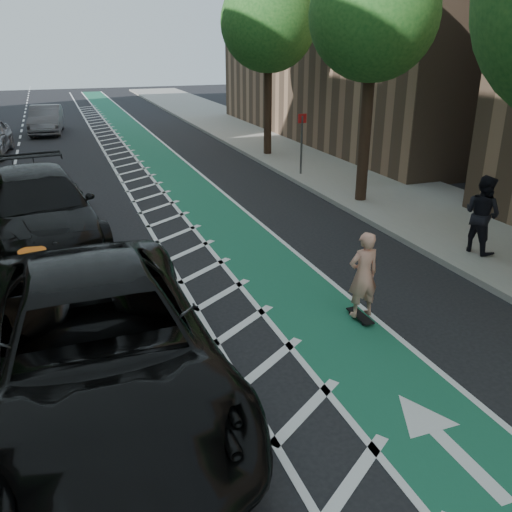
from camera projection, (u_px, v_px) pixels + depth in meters
name	position (u px, v px, depth m)	size (l,w,h in m)	color
ground	(184.00, 380.00, 8.71)	(120.00, 120.00, 0.00)	black
bike_lane	(202.00, 201.00, 18.39)	(2.00, 90.00, 0.01)	#1A5D40
buffer_strip	(158.00, 206.00, 17.90)	(1.40, 90.00, 0.01)	silver
sidewalk_right	(368.00, 183.00, 20.47)	(5.00, 90.00, 0.15)	gray
curb_right	(310.00, 188.00, 19.67)	(0.12, 90.00, 0.16)	gray
tree_r_c	(372.00, 16.00, 16.10)	(4.20, 4.20, 7.90)	#382619
tree_r_d	(272.00, 23.00, 23.06)	(4.20, 4.20, 7.90)	#382619
sign_post	(302.00, 143.00, 21.12)	(0.35, 0.08, 2.47)	#4C4C4C
skateboard	(360.00, 316.00, 10.58)	(0.21, 0.74, 0.10)	black
skateboarder	(363.00, 275.00, 10.25)	(0.62, 0.41, 1.71)	tan
suv_near	(98.00, 346.00, 7.80)	(3.27, 7.09, 1.97)	black
suv_far	(38.00, 209.00, 14.21)	(2.71, 6.66, 1.93)	black
car_grey	(46.00, 120.00, 31.59)	(1.67, 4.78, 1.58)	#5E5D62
pedestrian	(482.00, 214.00, 13.28)	(0.94, 0.74, 1.94)	black
barrel_a	(36.00, 273.00, 11.54)	(0.73, 0.73, 0.99)	orange
barrel_b	(4.00, 193.00, 17.54)	(0.74, 0.74, 1.02)	#FF660D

